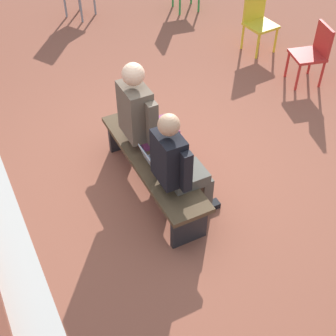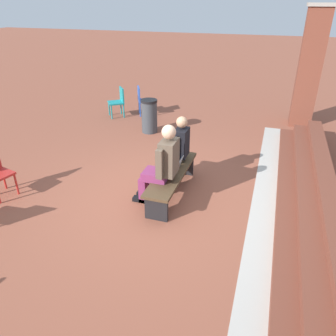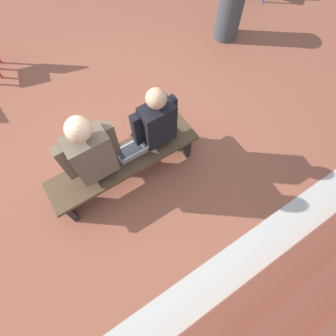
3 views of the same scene
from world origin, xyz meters
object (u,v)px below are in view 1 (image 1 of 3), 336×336
object	(u,v)px
person_student	(179,164)
plastic_chair_by_pillar	(314,51)
person_adult	(146,118)
bench	(153,165)
laptop	(156,161)
plastic_chair_mid_courtyard	(258,20)

from	to	relation	value
person_student	plastic_chair_by_pillar	world-z (taller)	person_student
person_adult	person_student	bearing A→B (deg)	179.53
person_student	plastic_chair_by_pillar	size ratio (longest dim) A/B	1.56
bench	person_adult	distance (m)	0.50
bench	person_student	xyz separation A→B (m)	(-0.45, -0.07, 0.35)
bench	plastic_chair_by_pillar	world-z (taller)	plastic_chair_by_pillar
laptop	bench	bearing A→B (deg)	-6.19
person_student	plastic_chair_mid_courtyard	distance (m)	3.73
person_student	laptop	xyz separation A→B (m)	(0.33, 0.08, -0.20)
laptop	plastic_chair_by_pillar	distance (m)	3.12
bench	plastic_chair_mid_courtyard	world-z (taller)	plastic_chair_mid_courtyard
person_adult	plastic_chair_mid_courtyard	size ratio (longest dim) A/B	1.69
person_student	person_adult	world-z (taller)	person_adult
person_adult	laptop	distance (m)	0.49
bench	plastic_chair_mid_courtyard	xyz separation A→B (m)	(2.10, -2.79, 0.13)
person_adult	plastic_chair_mid_courtyard	world-z (taller)	person_adult
person_student	plastic_chair_by_pillar	xyz separation A→B (m)	(1.41, -2.85, -0.22)
person_student	plastic_chair_by_pillar	distance (m)	3.19
bench	laptop	bearing A→B (deg)	173.81
person_student	person_adult	size ratio (longest dim) A/B	0.93
person_adult	plastic_chair_by_pillar	xyz separation A→B (m)	(0.66, -2.84, -0.27)
bench	plastic_chair_mid_courtyard	distance (m)	3.49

